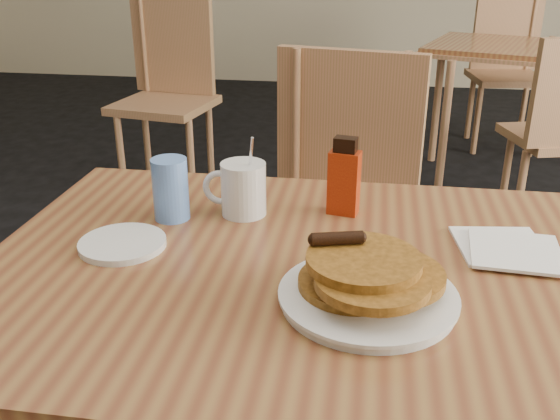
{
  "coord_description": "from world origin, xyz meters",
  "views": [
    {
      "loc": [
        0.13,
        -0.95,
        1.27
      ],
      "look_at": [
        -0.03,
        0.03,
        0.84
      ],
      "focal_mm": 40.0,
      "sensor_mm": 36.0,
      "label": 1
    }
  ],
  "objects_px": {
    "main_table": "(336,287)",
    "blue_tumbler": "(171,189)",
    "coffee_mug": "(242,188)",
    "pancake_plate": "(368,285)",
    "neighbor_table": "(534,55)",
    "chair_neighbor_far": "(506,58)",
    "chair_wall_extra": "(169,79)",
    "chair_main_far": "(344,192)",
    "syrup_bottle": "(344,179)"
  },
  "relations": [
    {
      "from": "neighbor_table",
      "to": "chair_wall_extra",
      "type": "distance_m",
      "value": 1.93
    },
    {
      "from": "neighbor_table",
      "to": "chair_wall_extra",
      "type": "xyz_separation_m",
      "value": [
        -1.88,
        -0.4,
        -0.11
      ]
    },
    {
      "from": "chair_main_far",
      "to": "syrup_bottle",
      "type": "height_order",
      "value": "chair_main_far"
    },
    {
      "from": "main_table",
      "to": "neighbor_table",
      "type": "distance_m",
      "value": 2.71
    },
    {
      "from": "pancake_plate",
      "to": "chair_main_far",
      "type": "bearing_deg",
      "value": 95.45
    },
    {
      "from": "chair_main_far",
      "to": "chair_wall_extra",
      "type": "bearing_deg",
      "value": 137.28
    },
    {
      "from": "main_table",
      "to": "coffee_mug",
      "type": "distance_m",
      "value": 0.3
    },
    {
      "from": "pancake_plate",
      "to": "blue_tumbler",
      "type": "distance_m",
      "value": 0.48
    },
    {
      "from": "syrup_bottle",
      "to": "blue_tumbler",
      "type": "height_order",
      "value": "syrup_bottle"
    },
    {
      "from": "neighbor_table",
      "to": "chair_wall_extra",
      "type": "relative_size",
      "value": 1.27
    },
    {
      "from": "chair_main_far",
      "to": "blue_tumbler",
      "type": "xyz_separation_m",
      "value": [
        -0.31,
        -0.61,
        0.23
      ]
    },
    {
      "from": "main_table",
      "to": "blue_tumbler",
      "type": "height_order",
      "value": "blue_tumbler"
    },
    {
      "from": "main_table",
      "to": "neighbor_table",
      "type": "height_order",
      "value": "same"
    },
    {
      "from": "chair_wall_extra",
      "to": "syrup_bottle",
      "type": "relative_size",
      "value": 6.23
    },
    {
      "from": "pancake_plate",
      "to": "main_table",
      "type": "bearing_deg",
      "value": 116.79
    },
    {
      "from": "blue_tumbler",
      "to": "chair_neighbor_far",
      "type": "bearing_deg",
      "value": 69.15
    },
    {
      "from": "chair_neighbor_far",
      "to": "pancake_plate",
      "type": "height_order",
      "value": "chair_neighbor_far"
    },
    {
      "from": "main_table",
      "to": "coffee_mug",
      "type": "height_order",
      "value": "coffee_mug"
    },
    {
      "from": "main_table",
      "to": "blue_tumbler",
      "type": "distance_m",
      "value": 0.39
    },
    {
      "from": "neighbor_table",
      "to": "blue_tumbler",
      "type": "height_order",
      "value": "blue_tumbler"
    },
    {
      "from": "chair_main_far",
      "to": "chair_neighbor_far",
      "type": "height_order",
      "value": "chair_main_far"
    },
    {
      "from": "chair_main_far",
      "to": "chair_wall_extra",
      "type": "height_order",
      "value": "chair_wall_extra"
    },
    {
      "from": "pancake_plate",
      "to": "syrup_bottle",
      "type": "bearing_deg",
      "value": 100.04
    },
    {
      "from": "pancake_plate",
      "to": "blue_tumbler",
      "type": "relative_size",
      "value": 2.22
    },
    {
      "from": "chair_neighbor_far",
      "to": "pancake_plate",
      "type": "bearing_deg",
      "value": -111.67
    },
    {
      "from": "chair_wall_extra",
      "to": "blue_tumbler",
      "type": "relative_size",
      "value": 8.02
    },
    {
      "from": "main_table",
      "to": "syrup_bottle",
      "type": "xyz_separation_m",
      "value": [
        -0.01,
        0.23,
        0.11
      ]
    },
    {
      "from": "chair_main_far",
      "to": "blue_tumbler",
      "type": "distance_m",
      "value": 0.72
    },
    {
      "from": "chair_wall_extra",
      "to": "syrup_bottle",
      "type": "bearing_deg",
      "value": -52.44
    },
    {
      "from": "neighbor_table",
      "to": "chair_neighbor_far",
      "type": "distance_m",
      "value": 0.73
    },
    {
      "from": "pancake_plate",
      "to": "coffee_mug",
      "type": "height_order",
      "value": "coffee_mug"
    },
    {
      "from": "pancake_plate",
      "to": "neighbor_table",
      "type": "bearing_deg",
      "value": 73.38
    },
    {
      "from": "chair_main_far",
      "to": "pancake_plate",
      "type": "xyz_separation_m",
      "value": [
        0.08,
        -0.87,
        0.2
      ]
    },
    {
      "from": "neighbor_table",
      "to": "coffee_mug",
      "type": "relative_size",
      "value": 7.46
    },
    {
      "from": "main_table",
      "to": "syrup_bottle",
      "type": "relative_size",
      "value": 8.02
    },
    {
      "from": "syrup_bottle",
      "to": "blue_tumbler",
      "type": "relative_size",
      "value": 1.29
    },
    {
      "from": "neighbor_table",
      "to": "chair_main_far",
      "type": "relative_size",
      "value": 1.3
    },
    {
      "from": "coffee_mug",
      "to": "blue_tumbler",
      "type": "bearing_deg",
      "value": -159.34
    },
    {
      "from": "main_table",
      "to": "chair_main_far",
      "type": "height_order",
      "value": "chair_main_far"
    },
    {
      "from": "main_table",
      "to": "blue_tumbler",
      "type": "relative_size",
      "value": 10.32
    },
    {
      "from": "neighbor_table",
      "to": "main_table",
      "type": "bearing_deg",
      "value": -108.37
    },
    {
      "from": "neighbor_table",
      "to": "pancake_plate",
      "type": "height_order",
      "value": "pancake_plate"
    },
    {
      "from": "pancake_plate",
      "to": "chair_neighbor_far",
      "type": "bearing_deg",
      "value": 76.78
    },
    {
      "from": "pancake_plate",
      "to": "syrup_bottle",
      "type": "relative_size",
      "value": 1.73
    },
    {
      "from": "coffee_mug",
      "to": "blue_tumbler",
      "type": "height_order",
      "value": "coffee_mug"
    },
    {
      "from": "chair_main_far",
      "to": "neighbor_table",
      "type": "bearing_deg",
      "value": 75.9
    },
    {
      "from": "coffee_mug",
      "to": "syrup_bottle",
      "type": "height_order",
      "value": "coffee_mug"
    },
    {
      "from": "chair_main_far",
      "to": "blue_tumbler",
      "type": "bearing_deg",
      "value": -105.44
    },
    {
      "from": "chair_main_far",
      "to": "pancake_plate",
      "type": "bearing_deg",
      "value": -72.66
    },
    {
      "from": "chair_wall_extra",
      "to": "pancake_plate",
      "type": "bearing_deg",
      "value": -54.83
    }
  ]
}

